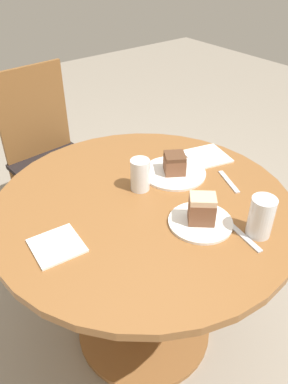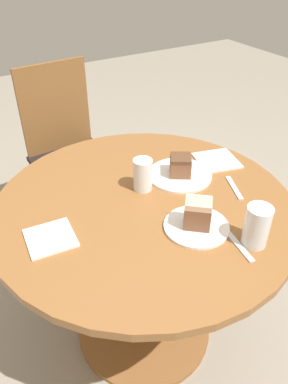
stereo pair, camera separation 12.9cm
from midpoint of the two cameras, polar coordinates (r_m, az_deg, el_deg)
The scene contains 13 objects.
ground_plane at distance 1.86m, azimuth -2.12°, elevation -20.09°, with size 8.00×8.00×0.00m, color gray.
table at distance 1.44m, azimuth -2.59°, elevation -7.73°, with size 1.06×1.06×0.74m.
chair at distance 2.14m, azimuth -15.57°, elevation 5.10°, with size 0.45×0.48×0.96m.
plate_near at distance 1.23m, azimuth 5.62°, elevation -4.70°, with size 0.21×0.21×0.01m.
plate_far at distance 1.46m, azimuth 2.09°, elevation 2.87°, with size 0.25×0.25×0.01m.
cake_slice_near at distance 1.19m, azimuth 5.77°, elevation -2.72°, with size 0.11×0.10×0.10m.
cake_slice_far at distance 1.44m, azimuth 2.12°, elevation 4.32°, with size 0.11×0.11×0.08m.
glass_lemonade at distance 1.35m, azimuth -3.34°, elevation 2.26°, with size 0.07×0.07×0.12m.
glass_water at distance 1.18m, azimuth 14.40°, elevation -4.10°, with size 0.08×0.08×0.13m.
napkin_stack at distance 1.58m, azimuth 7.27°, elevation 5.36°, with size 0.20×0.20×0.01m.
fork at distance 1.20m, azimuth 11.59°, elevation -6.39°, with size 0.05×0.18×0.00m.
spoon at distance 1.44m, azimuth 10.31°, elevation 1.49°, with size 0.07×0.15×0.00m.
napkin_side at distance 1.19m, azimuth -16.25°, elevation -7.98°, with size 0.16×0.16×0.01m.
Camera 1 is at (-0.65, -0.83, 1.53)m, focal length 35.00 mm.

